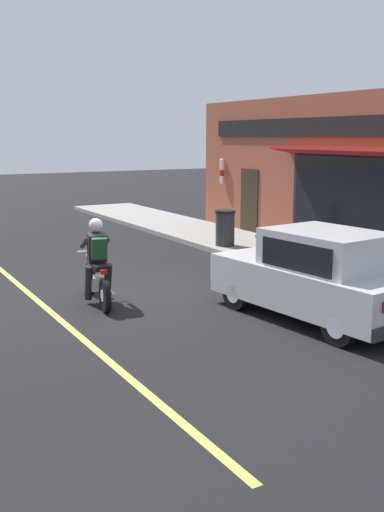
{
  "coord_description": "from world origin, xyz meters",
  "views": [
    {
      "loc": [
        -4.74,
        -10.83,
        3.11
      ],
      "look_at": [
        0.6,
        -1.51,
        0.95
      ],
      "focal_mm": 42.0,
      "sensor_mm": 36.0,
      "label": 1
    }
  ],
  "objects_px": {
    "car_hatchback": "(317,276)",
    "traffic_cone": "(314,256)",
    "trash_bin": "(225,228)",
    "motorcycle_with_rider": "(97,268)"
  },
  "relations": [
    {
      "from": "motorcycle_with_rider",
      "to": "car_hatchback",
      "type": "bearing_deg",
      "value": -44.86
    },
    {
      "from": "traffic_cone",
      "to": "trash_bin",
      "type": "xyz_separation_m",
      "value": [
        -0.13,
        3.5,
        0.2
      ]
    },
    {
      "from": "car_hatchback",
      "to": "traffic_cone",
      "type": "relative_size",
      "value": 6.54
    },
    {
      "from": "motorcycle_with_rider",
      "to": "traffic_cone",
      "type": "height_order",
      "value": "motorcycle_with_rider"
    },
    {
      "from": "trash_bin",
      "to": "traffic_cone",
      "type": "bearing_deg",
      "value": -87.89
    },
    {
      "from": "motorcycle_with_rider",
      "to": "trash_bin",
      "type": "bearing_deg",
      "value": 33.18
    },
    {
      "from": "car_hatchback",
      "to": "trash_bin",
      "type": "distance_m",
      "value": 6.47
    },
    {
      "from": "car_hatchback",
      "to": "traffic_cone",
      "type": "height_order",
      "value": "car_hatchback"
    },
    {
      "from": "car_hatchback",
      "to": "trash_bin",
      "type": "height_order",
      "value": "car_hatchback"
    },
    {
      "from": "car_hatchback",
      "to": "motorcycle_with_rider",
      "type": "bearing_deg",
      "value": 135.14
    }
  ]
}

